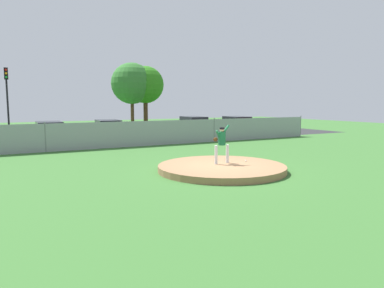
# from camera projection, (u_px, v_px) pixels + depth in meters

# --- Properties ---
(ground_plane) EXTENTS (80.00, 80.00, 0.00)m
(ground_plane) POSITION_uv_depth(u_px,v_px,m) (164.00, 154.00, 20.64)
(ground_plane) COLOR #386B2D
(asphalt_strip) EXTENTS (44.00, 7.00, 0.01)m
(asphalt_strip) POSITION_uv_depth(u_px,v_px,m) (120.00, 140.00, 28.04)
(asphalt_strip) COLOR #2B2B2D
(asphalt_strip) RESTS_ON ground_plane
(pitchers_mound) EXTENTS (5.48, 5.48, 0.27)m
(pitchers_mound) POSITION_uv_depth(u_px,v_px,m) (222.00, 168.00, 15.39)
(pitchers_mound) COLOR #99704C
(pitchers_mound) RESTS_ON ground_plane
(pitcher_youth) EXTENTS (0.79, 0.32, 1.70)m
(pitcher_youth) POSITION_uv_depth(u_px,v_px,m) (222.00, 141.00, 15.60)
(pitcher_youth) COLOR silver
(pitcher_youth) RESTS_ON pitchers_mound
(baseball) EXTENTS (0.07, 0.07, 0.07)m
(baseball) POSITION_uv_depth(u_px,v_px,m) (246.00, 161.00, 16.21)
(baseball) COLOR white
(baseball) RESTS_ON pitchers_mound
(chainlink_fence) EXTENTS (29.60, 0.07, 1.80)m
(chainlink_fence) POSITION_uv_depth(u_px,v_px,m) (140.00, 134.00, 24.02)
(chainlink_fence) COLOR gray
(chainlink_fence) RESTS_ON ground_plane
(parked_car_champagne) EXTENTS (1.97, 4.71, 1.72)m
(parked_car_champagne) POSITION_uv_depth(u_px,v_px,m) (194.00, 127.00, 31.29)
(parked_car_champagne) COLOR tan
(parked_car_champagne) RESTS_ON ground_plane
(parked_car_navy) EXTENTS (1.92, 4.62, 1.60)m
(parked_car_navy) POSITION_uv_depth(u_px,v_px,m) (50.00, 133.00, 25.14)
(parked_car_navy) COLOR #161E4C
(parked_car_navy) RESTS_ON ground_plane
(parked_car_silver) EXTENTS (2.06, 4.49, 1.62)m
(parked_car_silver) POSITION_uv_depth(u_px,v_px,m) (108.00, 131.00, 27.22)
(parked_car_silver) COLOR #B7BABF
(parked_car_silver) RESTS_ON ground_plane
(parked_car_red) EXTENTS (2.20, 4.63, 1.65)m
(parked_car_red) POSITION_uv_depth(u_px,v_px,m) (237.00, 126.00, 33.23)
(parked_car_red) COLOR #A81919
(parked_car_red) RESTS_ON ground_plane
(traffic_light_near) EXTENTS (0.28, 0.46, 5.59)m
(traffic_light_near) POSITION_uv_depth(u_px,v_px,m) (7.00, 92.00, 27.60)
(traffic_light_near) COLOR black
(traffic_light_near) RESTS_ON ground_plane
(tree_leaning_west) EXTENTS (4.44, 4.44, 7.19)m
(tree_leaning_west) POSITION_uv_depth(u_px,v_px,m) (132.00, 84.00, 38.58)
(tree_leaning_west) COLOR #4C331E
(tree_leaning_west) RESTS_ON ground_plane
(tree_broad_left) EXTENTS (4.06, 4.06, 6.90)m
(tree_broad_left) POSITION_uv_depth(u_px,v_px,m) (145.00, 85.00, 39.23)
(tree_broad_left) COLOR #4C331E
(tree_broad_left) RESTS_ON ground_plane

